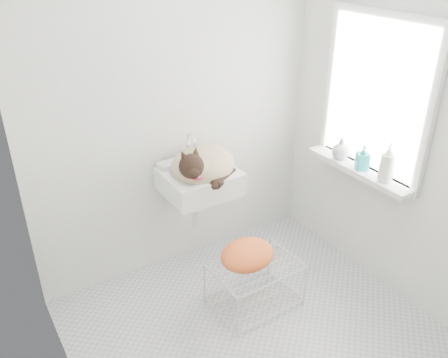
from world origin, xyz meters
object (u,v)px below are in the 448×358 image
cat (202,166)px  bottle_c (340,158)px  bottle_a (384,181)px  sink (200,171)px  wire_rack (255,287)px  bottle_b (361,169)px

cat → bottle_c: bearing=-34.6°
bottle_a → sink: bearing=141.5°
wire_rack → cat: bearing=102.1°
wire_rack → bottle_a: 1.13m
sink → wire_rack: size_ratio=0.89×
bottle_b → bottle_c: 0.21m
cat → wire_rack: (0.11, -0.51, -0.74)m
sink → wire_rack: sink is taller
bottle_c → bottle_a: bearing=-90.0°
bottle_c → cat: bearing=160.4°
sink → wire_rack: 0.88m
cat → bottle_a: cat is taller
wire_rack → bottle_c: (0.85, 0.17, 0.70)m
bottle_a → bottle_c: 0.41m
sink → bottle_b: size_ratio=2.84×
sink → bottle_a: (0.97, -0.77, 0.00)m
cat → bottle_b: (0.96, -0.55, -0.04)m
wire_rack → bottle_c: 1.12m
wire_rack → bottle_c: size_ratio=3.48×
cat → wire_rack: cat is taller
wire_rack → bottle_a: size_ratio=2.52×
bottle_a → bottle_c: bottle_a is taller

